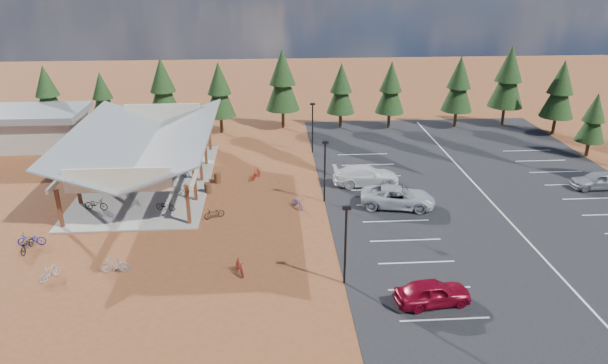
# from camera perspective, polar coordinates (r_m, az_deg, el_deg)

# --- Properties ---
(ground) EXTENTS (140.00, 140.00, 0.00)m
(ground) POSITION_cam_1_polar(r_m,az_deg,el_deg) (42.06, -4.38, -3.35)
(ground) COLOR brown
(ground) RESTS_ON ground
(asphalt_lot) EXTENTS (27.00, 44.00, 0.04)m
(asphalt_lot) POSITION_cam_1_polar(r_m,az_deg,el_deg) (48.18, 18.21, -0.98)
(asphalt_lot) COLOR black
(asphalt_lot) RESTS_ON ground
(concrete_pad) EXTENTS (10.60, 18.60, 0.10)m
(concrete_pad) POSITION_cam_1_polar(r_m,az_deg,el_deg) (49.60, -15.98, 0.00)
(concrete_pad) COLOR gray
(concrete_pad) RESTS_ON ground
(bike_pavilion) EXTENTS (11.65, 19.40, 4.97)m
(bike_pavilion) POSITION_cam_1_polar(r_m,az_deg,el_deg) (48.34, -16.45, 4.14)
(bike_pavilion) COLOR #522117
(bike_pavilion) RESTS_ON concrete_pad
(outbuilding) EXTENTS (11.00, 7.00, 3.90)m
(outbuilding) POSITION_cam_1_polar(r_m,az_deg,el_deg) (63.21, -26.77, 5.15)
(outbuilding) COLOR #ADA593
(outbuilding) RESTS_ON ground
(lamp_post_0) EXTENTS (0.50, 0.25, 5.14)m
(lamp_post_0) POSITION_cam_1_polar(r_m,az_deg,el_deg) (32.09, 4.40, -6.08)
(lamp_post_0) COLOR black
(lamp_post_0) RESTS_ON ground
(lamp_post_1) EXTENTS (0.50, 0.25, 5.14)m
(lamp_post_1) POSITION_cam_1_polar(r_m,az_deg,el_deg) (42.92, 2.20, 1.57)
(lamp_post_1) COLOR black
(lamp_post_1) RESTS_ON ground
(lamp_post_2) EXTENTS (0.50, 0.25, 5.14)m
(lamp_post_2) POSITION_cam_1_polar(r_m,az_deg,el_deg) (54.25, 0.90, 6.09)
(lamp_post_2) COLOR black
(lamp_post_2) RESTS_ON ground
(trash_bin_0) EXTENTS (0.60, 0.60, 0.90)m
(trash_bin_0) POSITION_cam_1_polar(r_m,az_deg,el_deg) (46.09, -10.08, -0.64)
(trash_bin_0) COLOR #4E2F1C
(trash_bin_0) RESTS_ON ground
(trash_bin_1) EXTENTS (0.60, 0.60, 0.90)m
(trash_bin_1) POSITION_cam_1_polar(r_m,az_deg,el_deg) (48.12, -9.10, 0.43)
(trash_bin_1) COLOR #4E2F1C
(trash_bin_1) RESTS_ON ground
(pine_0) EXTENTS (3.30, 3.30, 7.69)m
(pine_0) POSITION_cam_1_polar(r_m,az_deg,el_deg) (66.36, -25.42, 8.52)
(pine_0) COLOR #382314
(pine_0) RESTS_ON ground
(pine_1) EXTENTS (2.91, 2.91, 6.77)m
(pine_1) POSITION_cam_1_polar(r_m,az_deg,el_deg) (65.11, -20.46, 8.52)
(pine_1) COLOR #382314
(pine_1) RESTS_ON ground
(pine_2) EXTENTS (3.64, 3.64, 8.48)m
(pine_2) POSITION_cam_1_polar(r_m,az_deg,el_deg) (62.13, -14.64, 9.59)
(pine_2) COLOR #382314
(pine_2) RESTS_ON ground
(pine_3) EXTENTS (3.42, 3.42, 7.97)m
(pine_3) POSITION_cam_1_polar(r_m,az_deg,el_deg) (61.08, -8.90, 9.53)
(pine_3) COLOR #382314
(pine_3) RESTS_ON ground
(pine_4) EXTENTS (3.90, 3.90, 9.08)m
(pine_4) POSITION_cam_1_polar(r_m,az_deg,el_deg) (62.14, -2.28, 10.64)
(pine_4) COLOR #382314
(pine_4) RESTS_ON ground
(pine_5) EXTENTS (3.25, 3.25, 7.56)m
(pine_5) POSITION_cam_1_polar(r_m,az_deg,el_deg) (62.39, 3.93, 9.78)
(pine_5) COLOR #382314
(pine_5) RESTS_ON ground
(pine_6) EXTENTS (3.32, 3.32, 7.74)m
(pine_6) POSITION_cam_1_polar(r_m,az_deg,el_deg) (62.95, 9.11, 9.77)
(pine_6) COLOR #382314
(pine_6) RESTS_ON ground
(pine_7) EXTENTS (3.55, 3.55, 8.28)m
(pine_7) POSITION_cam_1_polar(r_m,az_deg,el_deg) (64.87, 15.99, 9.86)
(pine_7) COLOR #382314
(pine_7) RESTS_ON ground
(pine_8) EXTENTS (4.00, 4.00, 9.31)m
(pine_8) POSITION_cam_1_polar(r_m,az_deg,el_deg) (67.32, 20.73, 10.28)
(pine_8) COLOR #382314
(pine_8) RESTS_ON ground
(pine_12) EXTENTS (2.76, 2.76, 6.42)m
(pine_12) POSITION_cam_1_polar(r_m,az_deg,el_deg) (60.02, 28.19, 5.95)
(pine_12) COLOR #382314
(pine_12) RESTS_ON ground
(pine_13) EXTENTS (3.57, 3.57, 8.32)m
(pine_13) POSITION_cam_1_polar(r_m,az_deg,el_deg) (65.93, 25.38, 8.79)
(pine_13) COLOR #382314
(pine_13) RESTS_ON ground
(bike_0) EXTENTS (1.97, 1.02, 0.98)m
(bike_0) POSITION_cam_1_polar(r_m,az_deg,el_deg) (45.15, -21.04, -2.18)
(bike_0) COLOR black
(bike_0) RESTS_ON concrete_pad
(bike_1) EXTENTS (1.79, 0.92, 1.04)m
(bike_1) POSITION_cam_1_polar(r_m,az_deg,el_deg) (46.77, -18.53, -0.94)
(bike_1) COLOR #9BA0A4
(bike_1) RESTS_ON concrete_pad
(bike_2) EXTENTS (1.80, 0.93, 0.90)m
(bike_2) POSITION_cam_1_polar(r_m,az_deg,el_deg) (52.76, -16.64, 1.87)
(bike_2) COLOR #25359C
(bike_2) RESTS_ON concrete_pad
(bike_3) EXTENTS (1.58, 0.68, 0.92)m
(bike_3) POSITION_cam_1_polar(r_m,az_deg,el_deg) (57.37, -18.14, 3.34)
(bike_3) COLOR maroon
(bike_3) RESTS_ON concrete_pad
(bike_4) EXTENTS (1.69, 1.00, 0.84)m
(bike_4) POSITION_cam_1_polar(r_m,az_deg,el_deg) (43.42, -14.36, -2.42)
(bike_4) COLOR black
(bike_4) RESTS_ON concrete_pad
(bike_5) EXTENTS (1.62, 0.83, 0.94)m
(bike_5) POSITION_cam_1_polar(r_m,az_deg,el_deg) (46.15, -12.81, -0.68)
(bike_5) COLOR gray
(bike_5) RESTS_ON concrete_pad
(bike_6) EXTENTS (1.81, 0.96, 0.91)m
(bike_6) POSITION_cam_1_polar(r_m,az_deg,el_deg) (49.58, -12.92, 0.93)
(bike_6) COLOR navy
(bike_6) RESTS_ON concrete_pad
(bike_7) EXTENTS (1.92, 0.89, 1.11)m
(bike_7) POSITION_cam_1_polar(r_m,az_deg,el_deg) (54.78, -13.07, 3.11)
(bike_7) COLOR maroon
(bike_7) RESTS_ON concrete_pad
(bike_8) EXTENTS (0.69, 1.91, 1.00)m
(bike_8) POSITION_cam_1_polar(r_m,az_deg,el_deg) (41.07, -27.13, -5.87)
(bike_8) COLOR black
(bike_8) RESTS_ON ground
(bike_9) EXTENTS (1.12, 1.52, 0.91)m
(bike_9) POSITION_cam_1_polar(r_m,az_deg,el_deg) (37.09, -25.19, -8.63)
(bike_9) COLOR #9B9EA3
(bike_9) RESTS_ON ground
(bike_10) EXTENTS (1.91, 0.79, 0.98)m
(bike_10) POSITION_cam_1_polar(r_m,az_deg,el_deg) (41.68, -26.76, -5.40)
(bike_10) COLOR navy
(bike_10) RESTS_ON ground
(bike_11) EXTENTS (0.97, 1.67, 0.97)m
(bike_11) POSITION_cam_1_polar(r_m,az_deg,el_deg) (34.41, -6.80, -8.85)
(bike_11) COLOR maroon
(bike_11) RESTS_ON ground
(bike_13) EXTENTS (1.80, 0.56, 1.07)m
(bike_13) POSITION_cam_1_polar(r_m,az_deg,el_deg) (36.24, -19.29, -8.25)
(bike_13) COLOR #979A9F
(bike_13) RESTS_ON ground
(bike_14) EXTENTS (1.23, 1.77, 0.88)m
(bike_14) POSITION_cam_1_polar(r_m,az_deg,el_deg) (42.74, -0.68, -2.20)
(bike_14) COLOR navy
(bike_14) RESTS_ON ground
(bike_15) EXTENTS (1.12, 1.71, 1.00)m
(bike_15) POSITION_cam_1_polar(r_m,az_deg,el_deg) (48.47, -5.05, 0.87)
(bike_15) COLOR #990F0C
(bike_15) RESTS_ON ground
(bike_16) EXTENTS (1.68, 1.17, 0.84)m
(bike_16) POSITION_cam_1_polar(r_m,az_deg,el_deg) (41.63, -9.42, -3.25)
(bike_16) COLOR black
(bike_16) RESTS_ON ground
(car_0) EXTENTS (4.53, 2.32, 1.47)m
(car_0) POSITION_cam_1_polar(r_m,az_deg,el_deg) (32.12, 13.39, -11.24)
(car_0) COLOR maroon
(car_0) RESTS_ON asphalt_lot
(car_2) EXTENTS (6.25, 3.78, 1.62)m
(car_2) POSITION_cam_1_polar(r_m,az_deg,el_deg) (43.36, 9.85, -1.57)
(car_2) COLOR #B5BABE
(car_2) RESTS_ON asphalt_lot
(car_3) EXTENTS (5.81, 2.56, 1.66)m
(car_3) POSITION_cam_1_polar(r_m,az_deg,el_deg) (47.26, 6.53, 0.71)
(car_3) COLOR white
(car_3) RESTS_ON asphalt_lot
(car_8) EXTENTS (4.44, 1.84, 1.50)m
(car_8) POSITION_cam_1_polar(r_m,az_deg,el_deg) (52.45, 28.51, 0.16)
(car_8) COLOR gray
(car_8) RESTS_ON asphalt_lot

